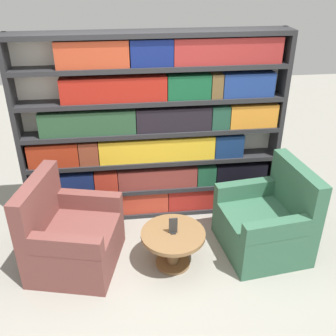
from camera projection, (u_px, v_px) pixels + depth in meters
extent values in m
plane|color=gray|center=(166.00, 281.00, 3.83)|extent=(14.00, 14.00, 0.00)
cube|color=silver|center=(152.00, 127.00, 4.49)|extent=(2.92, 0.05, 2.15)
cube|color=#262628|center=(20.00, 138.00, 4.23)|extent=(0.05, 0.30, 2.15)
cube|color=#262628|center=(276.00, 125.00, 4.53)|extent=(0.05, 0.30, 2.15)
cube|color=#262628|center=(154.00, 209.00, 4.88)|extent=(2.82, 0.30, 0.05)
cube|color=#262628|center=(154.00, 186.00, 4.72)|extent=(2.82, 0.30, 0.05)
cube|color=#262628|center=(153.00, 160.00, 4.55)|extent=(2.82, 0.30, 0.05)
cube|color=#262628|center=(153.00, 131.00, 4.38)|extent=(2.82, 0.30, 0.05)
cube|color=#262628|center=(152.00, 100.00, 4.21)|extent=(2.82, 0.30, 0.05)
cube|color=#262628|center=(152.00, 67.00, 4.04)|extent=(2.82, 0.30, 0.05)
cube|color=#262628|center=(151.00, 33.00, 3.88)|extent=(2.82, 0.30, 0.05)
cube|color=#BA3B27|center=(112.00, 202.00, 4.73)|extent=(1.33, 0.20, 0.28)
cube|color=#A5231D|center=(197.00, 196.00, 4.84)|extent=(0.71, 0.20, 0.28)
cube|color=maroon|center=(232.00, 194.00, 4.88)|extent=(0.18, 0.20, 0.28)
cube|color=maroon|center=(252.00, 192.00, 4.91)|extent=(0.32, 0.20, 0.28)
cube|color=navy|center=(74.00, 181.00, 4.53)|extent=(0.46, 0.20, 0.24)
cube|color=#B03122|center=(106.00, 179.00, 4.57)|extent=(0.26, 0.20, 0.24)
cube|color=brown|center=(157.00, 176.00, 4.63)|extent=(0.92, 0.20, 0.24)
cube|color=#1A4E33|center=(205.00, 173.00, 4.70)|extent=(0.22, 0.20, 0.24)
cube|color=black|center=(240.00, 171.00, 4.74)|extent=(0.61, 0.20, 0.24)
cube|color=#9D2C15|center=(54.00, 153.00, 4.33)|extent=(0.55, 0.20, 0.27)
cube|color=brown|center=(89.00, 152.00, 4.38)|extent=(0.21, 0.20, 0.27)
cube|color=gold|center=(157.00, 148.00, 4.46)|extent=(1.30, 0.20, 0.27)
cube|color=navy|center=(228.00, 144.00, 4.55)|extent=(0.33, 0.20, 0.27)
cube|color=#274B2F|center=(88.00, 122.00, 4.21)|extent=(1.02, 0.20, 0.26)
cube|color=black|center=(173.00, 118.00, 4.31)|extent=(0.82, 0.20, 0.26)
cube|color=#1F4836|center=(219.00, 116.00, 4.36)|extent=(0.20, 0.20, 0.26)
cube|color=orange|center=(252.00, 114.00, 4.40)|extent=(0.54, 0.20, 0.26)
cube|color=#A31E15|center=(114.00, 89.00, 4.07)|extent=(1.09, 0.20, 0.26)
cube|color=#14512E|center=(188.00, 86.00, 4.16)|extent=(0.46, 0.20, 0.26)
cube|color=brown|center=(216.00, 85.00, 4.19)|extent=(0.12, 0.20, 0.26)
cube|color=navy|center=(247.00, 84.00, 4.22)|extent=(0.56, 0.20, 0.26)
cube|color=#AF3D22|center=(92.00, 54.00, 3.88)|extent=(0.72, 0.20, 0.27)
cube|color=navy|center=(151.00, 52.00, 3.94)|extent=(0.43, 0.20, 0.27)
cube|color=maroon|center=(227.00, 50.00, 4.02)|extent=(1.12, 0.20, 0.27)
cube|color=brown|center=(76.00, 246.00, 3.96)|extent=(0.98, 1.02, 0.44)
cube|color=brown|center=(37.00, 204.00, 3.77)|extent=(0.34, 0.86, 0.51)
cube|color=brown|center=(66.00, 246.00, 3.49)|extent=(0.67, 0.28, 0.18)
cube|color=brown|center=(91.00, 200.00, 4.13)|extent=(0.67, 0.28, 0.18)
cube|color=#336047|center=(262.00, 231.00, 4.17)|extent=(0.90, 0.95, 0.44)
cube|color=#336047|center=(297.00, 189.00, 4.01)|extent=(0.24, 0.87, 0.51)
cube|color=#336047|center=(244.00, 189.00, 4.32)|extent=(0.67, 0.20, 0.18)
cube|color=#336047|center=(276.00, 229.00, 3.69)|extent=(0.67, 0.20, 0.18)
cylinder|color=brown|center=(173.00, 250.00, 3.97)|extent=(0.12, 0.12, 0.36)
cylinder|color=brown|center=(173.00, 262.00, 4.05)|extent=(0.35, 0.35, 0.03)
cylinder|color=brown|center=(173.00, 234.00, 3.87)|extent=(0.64, 0.64, 0.04)
cube|color=black|center=(173.00, 232.00, 3.86)|extent=(0.05, 0.06, 0.01)
cube|color=#2D2D2D|center=(173.00, 226.00, 3.82)|extent=(0.08, 0.01, 0.17)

